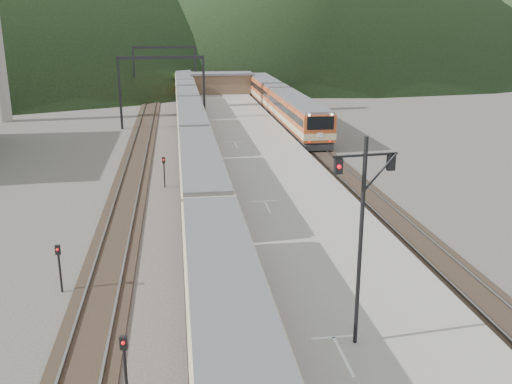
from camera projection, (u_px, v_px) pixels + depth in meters
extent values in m
cube|color=black|center=(194.00, 156.00, 51.03)|extent=(2.60, 200.00, 0.12)
cube|color=slate|center=(186.00, 155.00, 50.91)|extent=(0.10, 200.00, 0.14)
cube|color=slate|center=(202.00, 155.00, 51.10)|extent=(0.10, 200.00, 0.14)
cube|color=black|center=(137.00, 158.00, 50.37)|extent=(2.60, 200.00, 0.12)
cube|color=slate|center=(129.00, 157.00, 50.24)|extent=(0.10, 200.00, 0.14)
cube|color=slate|center=(145.00, 157.00, 50.43)|extent=(0.10, 200.00, 0.14)
cube|color=black|center=(319.00, 152.00, 52.57)|extent=(2.60, 200.00, 0.12)
cube|color=slate|center=(311.00, 152.00, 52.44)|extent=(0.10, 200.00, 0.14)
cube|color=slate|center=(326.00, 151.00, 52.63)|extent=(0.10, 200.00, 0.14)
cube|color=gray|center=(259.00, 155.00, 49.76)|extent=(8.00, 100.00, 1.00)
cube|color=black|center=(120.00, 93.00, 63.11)|extent=(0.25, 0.25, 8.00)
cube|color=black|center=(204.00, 92.00, 64.35)|extent=(0.25, 0.25, 8.00)
cube|color=black|center=(161.00, 58.00, 62.63)|extent=(9.30, 0.22, 0.35)
cube|color=black|center=(134.00, 73.00, 86.81)|extent=(0.25, 0.25, 8.00)
cube|color=black|center=(195.00, 72.00, 88.05)|extent=(0.25, 0.25, 8.00)
cube|color=black|center=(164.00, 47.00, 86.33)|extent=(9.30, 0.22, 0.35)
cube|color=brown|center=(221.00, 84.00, 87.12)|extent=(9.00, 4.00, 2.80)
cube|color=slate|center=(221.00, 74.00, 86.67)|extent=(9.40, 4.40, 0.30)
cube|color=beige|center=(227.00, 330.00, 18.97)|extent=(2.70, 18.16, 3.30)
cube|color=beige|center=(201.00, 180.00, 36.66)|extent=(2.70, 18.16, 3.30)
cube|color=beige|center=(192.00, 128.00, 54.35)|extent=(2.70, 18.16, 3.30)
cube|color=beige|center=(187.00, 102.00, 72.04)|extent=(2.70, 18.16, 3.30)
cube|color=beige|center=(184.00, 85.00, 89.74)|extent=(2.70, 18.16, 3.30)
cube|color=#BB5024|center=(297.00, 114.00, 61.38)|extent=(3.02, 20.31, 3.69)
cube|color=#BB5024|center=(267.00, 91.00, 81.10)|extent=(3.02, 20.31, 3.69)
cylinder|color=black|center=(360.00, 245.00, 18.83)|extent=(0.14, 0.14, 7.29)
cube|color=black|center=(365.00, 155.00, 17.95)|extent=(2.20, 0.30, 0.07)
cube|color=black|center=(338.00, 166.00, 17.83)|extent=(0.27, 0.20, 0.50)
cube|color=black|center=(391.00, 163.00, 18.24)|extent=(0.27, 0.20, 0.50)
cylinder|color=black|center=(126.00, 372.00, 18.21)|extent=(0.10, 0.10, 2.00)
cube|color=black|center=(123.00, 343.00, 17.91)|extent=(0.25, 0.21, 0.45)
cylinder|color=black|center=(164.00, 174.00, 41.51)|extent=(0.10, 0.10, 2.00)
cube|color=black|center=(164.00, 160.00, 41.21)|extent=(0.23, 0.17, 0.45)
cylinder|color=black|center=(60.00, 272.00, 25.44)|extent=(0.10, 0.10, 2.00)
cube|color=black|center=(58.00, 250.00, 25.13)|extent=(0.22, 0.16, 0.45)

